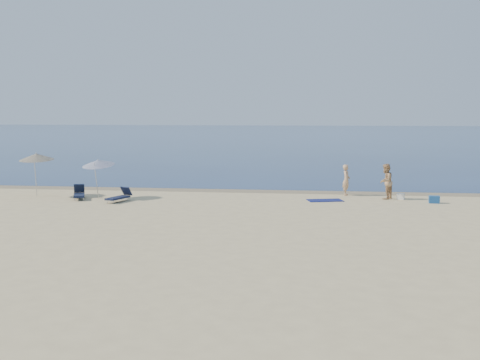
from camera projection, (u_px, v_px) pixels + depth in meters
name	position (u px, v px, depth m)	size (l,w,h in m)	color
ground	(216.00, 299.00, 14.16)	(160.00, 160.00, 0.00)	beige
sea	(307.00, 135.00, 112.65)	(240.00, 160.00, 0.01)	navy
wet_sand_strip	(276.00, 191.00, 33.26)	(240.00, 1.60, 0.00)	#847254
person_left	(346.00, 180.00, 31.63)	(0.60, 0.39, 1.63)	tan
person_right	(386.00, 181.00, 30.28)	(0.87, 0.68, 1.79)	tan
beach_towel	(325.00, 200.00, 29.83)	(1.71, 0.95, 0.03)	#101652
white_bag	(401.00, 196.00, 30.23)	(0.35, 0.30, 0.30)	white
blue_cooler	(434.00, 199.00, 29.01)	(0.50, 0.35, 0.35)	#1B5095
umbrella_near	(98.00, 163.00, 30.51)	(1.94, 1.96, 2.15)	silver
umbrella_far	(36.00, 157.00, 31.24)	(1.85, 1.87, 2.35)	silver
lounger_left	(79.00, 194.00, 30.41)	(1.08, 1.68, 0.71)	#131C36
lounger_right	(119.00, 197.00, 29.47)	(0.99, 1.63, 0.68)	#141B37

